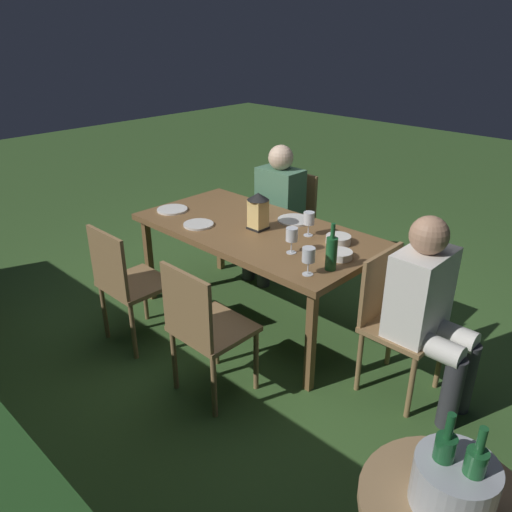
{
  "coord_description": "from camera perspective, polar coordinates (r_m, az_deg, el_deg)",
  "views": [
    {
      "loc": [
        -2.3,
        2.39,
        2.06
      ],
      "look_at": [
        0.0,
        0.0,
        0.51
      ],
      "focal_mm": 35.24,
      "sensor_mm": 36.0,
      "label": 1
    }
  ],
  "objects": [
    {
      "name": "lantern_centerpiece",
      "position": [
        3.5,
        0.2,
        5.34
      ],
      "size": [
        0.15,
        0.15,
        0.27
      ],
      "color": "black",
      "rests_on": "dining_table"
    },
    {
      "name": "dining_table",
      "position": [
        3.59,
        -0.0,
        2.4
      ],
      "size": [
        1.77,
        0.9,
        0.73
      ],
      "color": "brown",
      "rests_on": "ground"
    },
    {
      "name": "plate_c",
      "position": [
        3.71,
        4.39,
        4.09
      ],
      "size": [
        0.25,
        0.25,
        0.01
      ],
      "primitive_type": "cylinder",
      "color": "silver",
      "rests_on": "dining_table"
    },
    {
      "name": "ground_plane",
      "position": [
        3.91,
        -0.0,
        -6.85
      ],
      "size": [
        16.0,
        16.0,
        0.0
      ],
      "primitive_type": "plane",
      "color": "#385B28"
    },
    {
      "name": "plate_a",
      "position": [
        3.64,
        -6.55,
        3.58
      ],
      "size": [
        0.22,
        0.22,
        0.01
      ],
      "primitive_type": "cylinder",
      "color": "silver",
      "rests_on": "dining_table"
    },
    {
      "name": "person_in_cream",
      "position": [
        2.95,
        19.07,
        -5.42
      ],
      "size": [
        0.48,
        0.38,
        1.15
      ],
      "color": "white",
      "rests_on": "ground"
    },
    {
      "name": "wine_glass_b",
      "position": [
        2.88,
        5.98,
        -0.01
      ],
      "size": [
        0.08,
        0.08,
        0.17
      ],
      "color": "silver",
      "rests_on": "dining_table"
    },
    {
      "name": "chair_side_right_a",
      "position": [
        2.91,
        -5.91,
        -7.89
      ],
      "size": [
        0.42,
        0.4,
        0.87
      ],
      "color": "#937047",
      "rests_on": "ground"
    },
    {
      "name": "bowl_olives",
      "position": [
        3.15,
        9.47,
        0.17
      ],
      "size": [
        0.16,
        0.16,
        0.04
      ],
      "color": "silver",
      "rests_on": "dining_table"
    },
    {
      "name": "chair_side_left_b",
      "position": [
        4.5,
        3.8,
        4.44
      ],
      "size": [
        0.42,
        0.4,
        0.87
      ],
      "color": "#937047",
      "rests_on": "ground"
    },
    {
      "name": "chair_head_near",
      "position": [
        3.09,
        15.44,
        -6.66
      ],
      "size": [
        0.4,
        0.42,
        0.87
      ],
      "color": "#937047",
      "rests_on": "ground"
    },
    {
      "name": "wine_glass_a",
      "position": [
        3.14,
        4.08,
        2.31
      ],
      "size": [
        0.08,
        0.08,
        0.17
      ],
      "color": "silver",
      "rests_on": "dining_table"
    },
    {
      "name": "bowl_bread",
      "position": [
        3.35,
        9.33,
        1.87
      ],
      "size": [
        0.16,
        0.16,
        0.06
      ],
      "color": "silver",
      "rests_on": "dining_table"
    },
    {
      "name": "wine_glass_c",
      "position": [
        3.42,
        6.02,
        4.15
      ],
      "size": [
        0.08,
        0.08,
        0.17
      ],
      "color": "silver",
      "rests_on": "dining_table"
    },
    {
      "name": "green_bottle_on_table",
      "position": [
        2.96,
        8.55,
        0.4
      ],
      "size": [
        0.07,
        0.07,
        0.29
      ],
      "color": "#1E5B2D",
      "rests_on": "dining_table"
    },
    {
      "name": "ice_bucket",
      "position": [
        1.81,
        21.62,
        -22.59
      ],
      "size": [
        0.26,
        0.26,
        0.34
      ],
      "color": "#B2B7BF",
      "rests_on": "side_table"
    },
    {
      "name": "chair_side_right_b",
      "position": [
        3.49,
        -14.5,
        -2.73
      ],
      "size": [
        0.42,
        0.4,
        0.87
      ],
      "color": "#937047",
      "rests_on": "ground"
    },
    {
      "name": "plate_b",
      "position": [
        3.96,
        -9.48,
        5.22
      ],
      "size": [
        0.24,
        0.24,
        0.01
      ],
      "primitive_type": "cylinder",
      "color": "white",
      "rests_on": "dining_table"
    },
    {
      "name": "person_in_green",
      "position": [
        4.31,
        2.16,
        5.68
      ],
      "size": [
        0.38,
        0.47,
        1.15
      ],
      "color": "#4C7A5B",
      "rests_on": "ground"
    }
  ]
}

